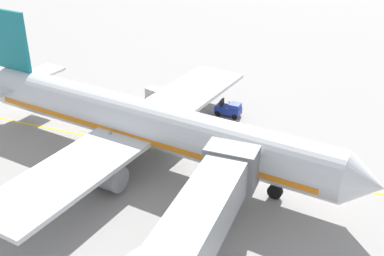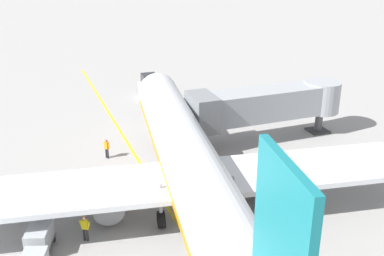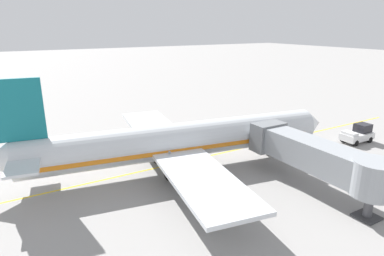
% 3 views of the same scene
% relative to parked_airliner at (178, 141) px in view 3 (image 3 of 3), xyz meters
% --- Properties ---
extents(ground_plane, '(400.00, 400.00, 0.00)m').
position_rel_parked_airliner_xyz_m(ground_plane, '(-1.45, -0.67, -3.19)').
color(ground_plane, gray).
extents(gate_lead_in_line, '(0.24, 80.00, 0.01)m').
position_rel_parked_airliner_xyz_m(gate_lead_in_line, '(-1.45, -0.67, -3.18)').
color(gate_lead_in_line, gold).
rests_on(gate_lead_in_line, ground).
extents(parked_airliner, '(30.44, 37.27, 10.63)m').
position_rel_parked_airliner_xyz_m(parked_airliner, '(0.00, 0.00, 0.00)').
color(parked_airliner, silver).
rests_on(parked_airliner, ground).
extents(jet_bridge, '(14.53, 3.50, 4.98)m').
position_rel_parked_airliner_xyz_m(jet_bridge, '(10.45, 8.64, 0.27)').
color(jet_bridge, '#93999E').
rests_on(jet_bridge, ground).
extents(pushback_tractor, '(2.33, 4.46, 2.40)m').
position_rel_parked_airliner_xyz_m(pushback_tractor, '(4.34, 24.66, -2.09)').
color(pushback_tractor, silver).
rests_on(pushback_tractor, ground).
extents(baggage_tug_lead, '(1.44, 2.58, 1.62)m').
position_rel_parked_airliner_xyz_m(baggage_tug_lead, '(-10.18, 4.07, -2.47)').
color(baggage_tug_lead, '#1E339E').
rests_on(baggage_tug_lead, ground).
extents(baggage_cart_front, '(1.94, 2.97, 1.58)m').
position_rel_parked_airliner_xyz_m(baggage_cart_front, '(-9.86, -1.16, -2.24)').
color(baggage_cart_front, '#4C4C51').
rests_on(baggage_cart_front, ground).
extents(baggage_cart_second_in_train, '(1.94, 2.97, 1.58)m').
position_rel_parked_airliner_xyz_m(baggage_cart_second_in_train, '(-10.38, -3.90, -2.24)').
color(baggage_cart_second_in_train, '#4C4C51').
rests_on(baggage_cart_second_in_train, ground).
extents(ground_crew_wing_walker, '(0.65, 0.48, 1.69)m').
position_rel_parked_airliner_xyz_m(ground_crew_wing_walker, '(-7.23, -1.10, -2.23)').
color(ground_crew_wing_walker, '#232328').
rests_on(ground_crew_wing_walker, ground).
extents(ground_crew_loader, '(0.43, 0.68, 1.69)m').
position_rel_parked_airliner_xyz_m(ground_crew_loader, '(-3.76, 9.93, -2.23)').
color(ground_crew_loader, '#232328').
rests_on(ground_crew_loader, ground).
extents(ground_crew_marshaller, '(0.34, 0.72, 1.69)m').
position_rel_parked_airliner_xyz_m(ground_crew_marshaller, '(-4.51, 2.47, -2.23)').
color(ground_crew_marshaller, '#232328').
rests_on(ground_crew_marshaller, ground).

